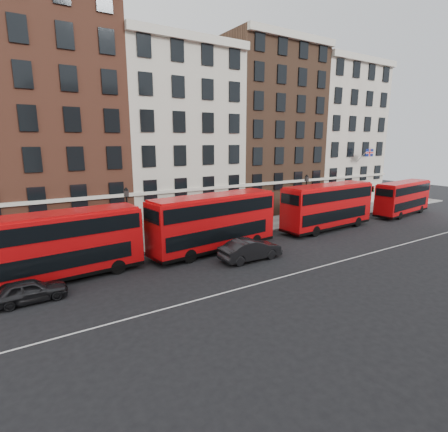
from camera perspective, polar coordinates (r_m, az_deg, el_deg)
ground at (r=26.54m, az=8.70°, el=-7.90°), size 120.00×120.00×0.00m
pavement at (r=34.72m, az=-2.74°, el=-2.83°), size 80.00×5.00×0.15m
kerb at (r=32.64m, az=-0.56°, el=-3.78°), size 80.00×0.30×0.16m
road_centre_line at (r=25.17m, az=11.72°, el=-9.13°), size 70.00×0.12×0.01m
building_terrace at (r=40.02m, az=-8.69°, el=13.73°), size 64.00×11.95×22.00m
bus_a at (r=25.11m, az=-25.71°, el=-4.30°), size 11.02×3.46×4.56m
bus_b at (r=28.78m, az=-1.70°, el=-0.88°), size 11.55×3.91×4.76m
bus_c at (r=37.51m, az=16.56°, el=1.64°), size 11.34×3.30×4.71m
bus_d at (r=48.49m, az=27.15°, el=2.73°), size 10.10×3.61×4.15m
car_rear at (r=23.17m, az=-29.12°, el=-10.61°), size 3.99×1.66×1.35m
car_front at (r=27.16m, az=4.33°, el=-5.47°), size 5.06×1.79×1.66m
lamp_post_left at (r=29.04m, az=-15.45°, el=-0.13°), size 0.44×0.44×5.33m
lamp_post_right at (r=39.66m, az=13.21°, el=3.18°), size 0.44×0.44×5.33m
traffic_light at (r=48.55m, az=22.98°, el=3.37°), size 0.25×0.45×3.27m
iron_railings at (r=36.45m, az=-4.47°, el=-1.20°), size 6.60×0.06×1.00m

